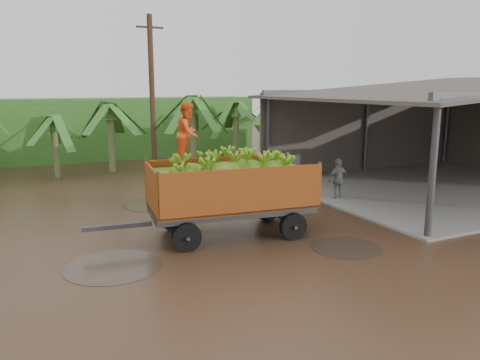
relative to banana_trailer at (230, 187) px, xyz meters
name	(u,v)px	position (x,y,z in m)	size (l,w,h in m)	color
ground	(207,228)	(-0.36, 0.93, -1.42)	(100.00, 100.00, 0.00)	black
packing_shed	(441,128)	(11.41, 2.70, 1.09)	(12.78, 10.80, 4.76)	gray
hedge_north	(73,130)	(-2.36, 16.93, 0.38)	(22.00, 3.00, 3.60)	#2D661E
banana_trailer	(230,187)	(0.00, 0.00, 0.00)	(6.54, 2.78, 3.85)	#CC5E1D
man_blue	(273,187)	(2.28, 1.49, -0.49)	(0.68, 0.45, 1.86)	#7895DB
man_grey	(338,179)	(5.48, 2.10, -0.61)	(0.94, 0.39, 1.60)	slate
utility_pole	(152,99)	(0.18, 8.69, 2.30)	(1.20, 0.24, 7.33)	#47301E
banana_plants	(18,149)	(-5.40, 7.86, 0.48)	(24.38, 20.15, 4.20)	#2D661E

